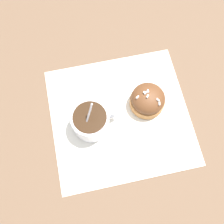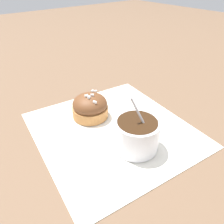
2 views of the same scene
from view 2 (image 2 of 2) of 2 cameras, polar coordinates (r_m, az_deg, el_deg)
The scene contains 4 objects.
ground_plane at distance 0.45m, azimuth 0.18°, elevation -4.68°, with size 3.00×3.00×0.00m, color brown.
paper_napkin at distance 0.45m, azimuth 0.18°, elevation -4.53°, with size 0.34×0.33×0.00m.
coffee_cup at distance 0.39m, azimuth 6.37°, elevation -5.47°, with size 0.10×0.08×0.10m.
frosted_pastry at distance 0.48m, azimuth -5.75°, elevation 1.41°, with size 0.08×0.08×0.06m.
Camera 2 is at (0.28, -0.22, 0.28)m, focal length 35.00 mm.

